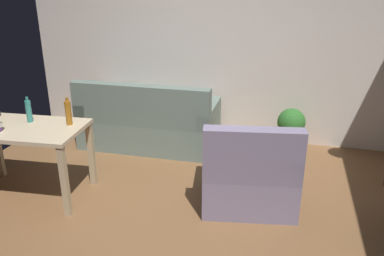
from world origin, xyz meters
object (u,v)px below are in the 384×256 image
couch (149,124)px  bottle_tall (29,111)px  bottle_amber (68,113)px  potted_plant (291,127)px  armchair (250,175)px  desk (24,137)px

couch → bottle_tall: 1.66m
bottle_amber → bottle_tall: bearing=-176.1°
bottle_amber → potted_plant: bearing=36.4°
couch → bottle_amber: size_ratio=6.23×
couch → potted_plant: 1.87m
potted_plant → armchair: (-0.38, -1.44, -0.01)m
desk → potted_plant: (2.63, 1.79, -0.32)m
couch → potted_plant: bearing=-170.4°
desk → bottle_amber: bottle_amber is taller
couch → armchair: size_ratio=1.75×
potted_plant → bottle_tall: bottle_tall is taller
potted_plant → bottle_amber: bottle_amber is taller
couch → desk: bearing=62.0°
armchair → bottle_amber: bearing=-3.0°
armchair → bottle_tall: bottle_tall is taller
bottle_tall → bottle_amber: 0.43m
bottle_tall → armchair: bearing=5.4°
potted_plant → bottle_tall: bearing=-147.9°
desk → bottle_tall: bearing=87.7°
couch → armchair: (1.46, -1.13, 0.01)m
desk → potted_plant: size_ratio=2.18×
desk → armchair: bearing=5.2°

